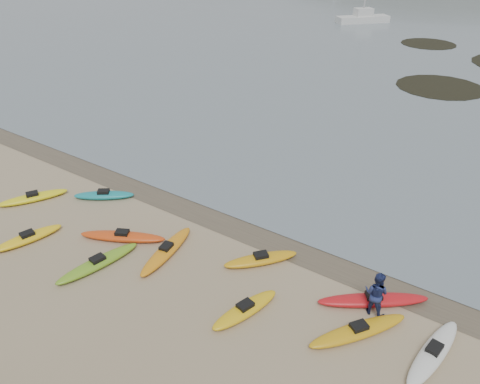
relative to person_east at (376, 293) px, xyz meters
The scene contains 5 objects.
ground 7.58m from the person_east, 163.10° to the left, with size 600.00×600.00×0.00m, color tan.
wet_sand 7.50m from the person_east, 165.31° to the left, with size 60.00×60.00×0.00m, color brown.
kayaks 7.17m from the person_east, 166.97° to the right, with size 20.56×7.79×0.34m.
person_east is the anchor object (origin of this frame).
kelp_mats 37.49m from the person_east, 95.75° to the left, with size 17.43×22.32×0.04m.
Camera 1 is at (10.27, -14.87, 11.94)m, focal length 35.00 mm.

